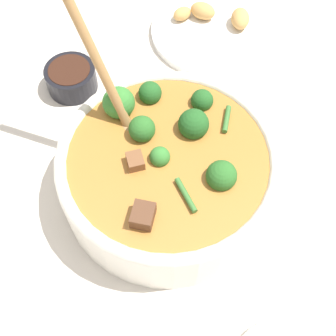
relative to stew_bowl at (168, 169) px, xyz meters
name	(u,v)px	position (x,y,z in m)	size (l,w,h in m)	color
ground_plane	(168,189)	(0.00, 0.00, -0.05)	(4.00, 4.00, 0.00)	silver
stew_bowl	(168,169)	(0.00, 0.00, 0.00)	(0.30, 0.28, 0.28)	white
condiment_bowl	(71,77)	(0.21, 0.10, -0.03)	(0.08, 0.08, 0.04)	black
food_plate	(212,29)	(0.28, -0.15, -0.04)	(0.21, 0.21, 0.04)	white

